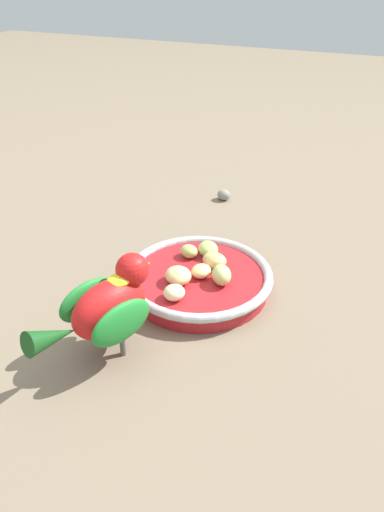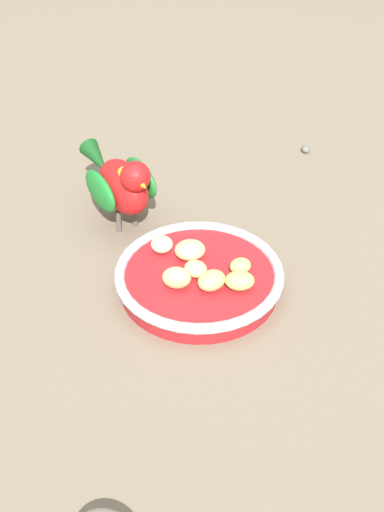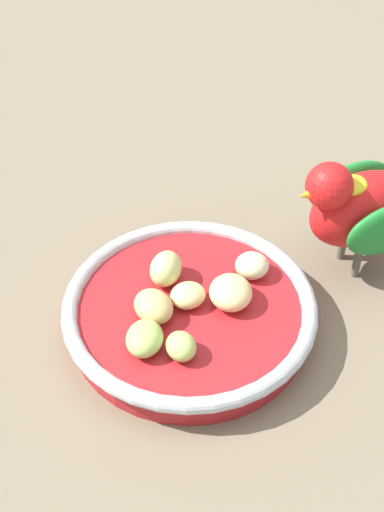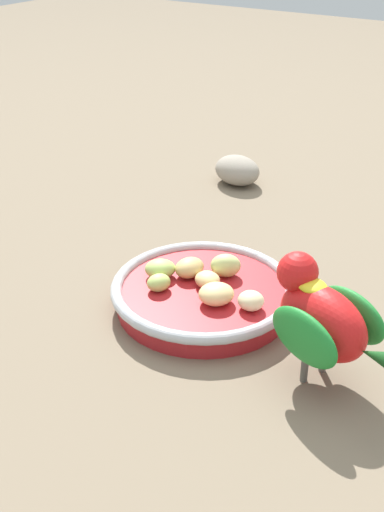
{
  "view_description": "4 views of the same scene",
  "coord_description": "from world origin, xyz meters",
  "px_view_note": "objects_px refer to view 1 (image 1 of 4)",
  "views": [
    {
      "loc": [
        -0.53,
        -0.21,
        0.43
      ],
      "look_at": [
        0.04,
        0.03,
        0.05
      ],
      "focal_mm": 35.5,
      "sensor_mm": 36.0,
      "label": 1
    },
    {
      "loc": [
        0.44,
        -0.55,
        0.6
      ],
      "look_at": [
        0.02,
        0.01,
        0.06
      ],
      "focal_mm": 51.14,
      "sensor_mm": 36.0,
      "label": 2
    },
    {
      "loc": [
        0.33,
        0.34,
        0.49
      ],
      "look_at": [
        -0.0,
        -0.01,
        0.05
      ],
      "focal_mm": 54.22,
      "sensor_mm": 36.0,
      "label": 3
    },
    {
      "loc": [
        -0.31,
        0.56,
        0.42
      ],
      "look_at": [
        0.04,
        0.03,
        0.07
      ],
      "focal_mm": 46.28,
      "sensor_mm": 36.0,
      "label": 4
    }
  ],
  "objects_px": {
    "apple_piece_3": "(177,277)",
    "apple_piece_6": "(189,251)",
    "apple_piece_4": "(201,271)",
    "parrot": "(107,307)",
    "pebble_0": "(224,195)",
    "apple_piece_1": "(221,275)",
    "feeding_bowl": "(199,279)",
    "apple_piece_0": "(208,249)",
    "apple_piece_5": "(174,292)",
    "apple_piece_2": "(214,260)"
  },
  "relations": [
    {
      "from": "apple_piece_3",
      "to": "apple_piece_6",
      "type": "bearing_deg",
      "value": 9.97
    },
    {
      "from": "apple_piece_3",
      "to": "apple_piece_4",
      "type": "height_order",
      "value": "apple_piece_3"
    },
    {
      "from": "apple_piece_3",
      "to": "parrot",
      "type": "relative_size",
      "value": 0.23
    },
    {
      "from": "pebble_0",
      "to": "apple_piece_1",
      "type": "bearing_deg",
      "value": -160.97
    },
    {
      "from": "feeding_bowl",
      "to": "apple_piece_3",
      "type": "bearing_deg",
      "value": 150.25
    },
    {
      "from": "apple_piece_0",
      "to": "pebble_0",
      "type": "distance_m",
      "value": 0.25
    },
    {
      "from": "parrot",
      "to": "pebble_0",
      "type": "bearing_deg",
      "value": 23.87
    },
    {
      "from": "feeding_bowl",
      "to": "parrot",
      "type": "relative_size",
      "value": 1.24
    },
    {
      "from": "feeding_bowl",
      "to": "apple_piece_5",
      "type": "relative_size",
      "value": 7.3
    },
    {
      "from": "apple_piece_3",
      "to": "apple_piece_2",
      "type": "bearing_deg",
      "value": -27.68
    },
    {
      "from": "apple_piece_0",
      "to": "apple_piece_2",
      "type": "bearing_deg",
      "value": -143.49
    },
    {
      "from": "apple_piece_0",
      "to": "apple_piece_5",
      "type": "relative_size",
      "value": 1.24
    },
    {
      "from": "feeding_bowl",
      "to": "apple_piece_6",
      "type": "relative_size",
      "value": 7.68
    },
    {
      "from": "apple_piece_2",
      "to": "apple_piece_5",
      "type": "distance_m",
      "value": 0.1
    },
    {
      "from": "feeding_bowl",
      "to": "apple_piece_4",
      "type": "bearing_deg",
      "value": -117.33
    },
    {
      "from": "apple_piece_3",
      "to": "parrot",
      "type": "xyz_separation_m",
      "value": [
        -0.13,
        0.03,
        0.03
      ]
    },
    {
      "from": "apple_piece_2",
      "to": "apple_piece_1",
      "type": "bearing_deg",
      "value": -146.05
    },
    {
      "from": "apple_piece_2",
      "to": "parrot",
      "type": "relative_size",
      "value": 0.22
    },
    {
      "from": "apple_piece_1",
      "to": "apple_piece_0",
      "type": "bearing_deg",
      "value": 35.1
    },
    {
      "from": "feeding_bowl",
      "to": "apple_piece_1",
      "type": "height_order",
      "value": "apple_piece_1"
    },
    {
      "from": "feeding_bowl",
      "to": "apple_piece_5",
      "type": "xyz_separation_m",
      "value": [
        -0.07,
        0.01,
        0.02
      ]
    },
    {
      "from": "feeding_bowl",
      "to": "apple_piece_4",
      "type": "xyz_separation_m",
      "value": [
        -0.0,
        -0.0,
        0.02
      ]
    },
    {
      "from": "feeding_bowl",
      "to": "apple_piece_1",
      "type": "bearing_deg",
      "value": -101.03
    },
    {
      "from": "apple_piece_1",
      "to": "apple_piece_5",
      "type": "xyz_separation_m",
      "value": [
        -0.06,
        0.05,
        -0.0
      ]
    },
    {
      "from": "apple_piece_4",
      "to": "parrot",
      "type": "distance_m",
      "value": 0.17
    },
    {
      "from": "apple_piece_1",
      "to": "apple_piece_2",
      "type": "height_order",
      "value": "apple_piece_1"
    },
    {
      "from": "feeding_bowl",
      "to": "apple_piece_2",
      "type": "relative_size",
      "value": 5.75
    },
    {
      "from": "feeding_bowl",
      "to": "apple_piece_0",
      "type": "relative_size",
      "value": 5.9
    },
    {
      "from": "apple_piece_6",
      "to": "apple_piece_2",
      "type": "bearing_deg",
      "value": -104.51
    },
    {
      "from": "apple_piece_3",
      "to": "apple_piece_5",
      "type": "xyz_separation_m",
      "value": [
        -0.03,
        -0.01,
        -0.0
      ]
    },
    {
      "from": "parrot",
      "to": "feeding_bowl",
      "type": "bearing_deg",
      "value": 4.96
    },
    {
      "from": "apple_piece_3",
      "to": "feeding_bowl",
      "type": "bearing_deg",
      "value": -29.75
    },
    {
      "from": "apple_piece_0",
      "to": "apple_piece_2",
      "type": "height_order",
      "value": "same"
    },
    {
      "from": "apple_piece_1",
      "to": "pebble_0",
      "type": "distance_m",
      "value": 0.33
    },
    {
      "from": "apple_piece_2",
      "to": "apple_piece_5",
      "type": "height_order",
      "value": "apple_piece_2"
    },
    {
      "from": "apple_piece_5",
      "to": "pebble_0",
      "type": "xyz_separation_m",
      "value": [
        0.37,
        0.06,
        -0.03
      ]
    },
    {
      "from": "apple_piece_4",
      "to": "apple_piece_6",
      "type": "xyz_separation_m",
      "value": [
        0.04,
        0.04,
        0.0
      ]
    },
    {
      "from": "apple_piece_5",
      "to": "apple_piece_6",
      "type": "relative_size",
      "value": 1.05
    },
    {
      "from": "parrot",
      "to": "apple_piece_2",
      "type": "bearing_deg",
      "value": 3.63
    },
    {
      "from": "feeding_bowl",
      "to": "apple_piece_5",
      "type": "height_order",
      "value": "apple_piece_5"
    },
    {
      "from": "apple_piece_5",
      "to": "apple_piece_3",
      "type": "bearing_deg",
      "value": 18.31
    },
    {
      "from": "feeding_bowl",
      "to": "apple_piece_0",
      "type": "height_order",
      "value": "apple_piece_0"
    },
    {
      "from": "apple_piece_3",
      "to": "parrot",
      "type": "height_order",
      "value": "parrot"
    },
    {
      "from": "apple_piece_3",
      "to": "apple_piece_1",
      "type": "bearing_deg",
      "value": -64.66
    },
    {
      "from": "apple_piece_0",
      "to": "apple_piece_4",
      "type": "bearing_deg",
      "value": -168.52
    },
    {
      "from": "apple_piece_2",
      "to": "parrot",
      "type": "xyz_separation_m",
      "value": [
        -0.19,
        0.06,
        0.03
      ]
    },
    {
      "from": "apple_piece_1",
      "to": "apple_piece_3",
      "type": "xyz_separation_m",
      "value": [
        -0.03,
        0.06,
        -0.0
      ]
    },
    {
      "from": "apple_piece_1",
      "to": "pebble_0",
      "type": "height_order",
      "value": "apple_piece_1"
    },
    {
      "from": "apple_piece_5",
      "to": "apple_piece_6",
      "type": "bearing_deg",
      "value": 12.58
    },
    {
      "from": "feeding_bowl",
      "to": "apple_piece_2",
      "type": "distance_m",
      "value": 0.04
    }
  ]
}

